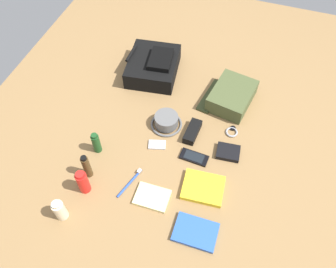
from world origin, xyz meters
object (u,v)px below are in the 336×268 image
backpack (154,66)px  paperback_novel (196,232)px  toiletry_pouch (231,96)px  cell_phone (194,157)px  travel_guidebook (203,188)px  wallet (228,152)px  sunglasses_case (192,132)px  shampoo_bottle (96,143)px  lotion_bottle (60,210)px  toothbrush (131,181)px  cologne_bottle (87,166)px  sunscreen_spray (83,182)px  wristwatch (232,132)px  notepad (152,197)px  media_player (157,145)px  bucket_hat (166,121)px

backpack → paperback_novel: backpack is taller
toiletry_pouch → cell_phone: size_ratio=2.09×
travel_guidebook → wallet: size_ratio=1.76×
toiletry_pouch → sunglasses_case: 0.30m
wallet → toiletry_pouch: bearing=5.3°
shampoo_bottle → paperback_novel: bearing=-113.5°
lotion_bottle → toothbrush: (0.24, -0.22, -0.05)m
paperback_novel → wallet: wallet is taller
cologne_bottle → sunscreen_spray: bearing=-166.5°
wristwatch → notepad: notepad is taller
cologne_bottle → lotion_bottle: bearing=175.3°
toiletry_pouch → media_player: toiletry_pouch is taller
bucket_hat → toothbrush: size_ratio=0.97×
sunscreen_spray → toiletry_pouch: bearing=-34.8°
cologne_bottle → notepad: size_ratio=0.98×
paperback_novel → wristwatch: 0.56m
cologne_bottle → travel_guidebook: bearing=-79.6°
sunscreen_spray → wallet: size_ratio=1.25×
cologne_bottle → notepad: cologne_bottle is taller
bucket_hat → cell_phone: 0.24m
travel_guidebook → toiletry_pouch: bearing=0.0°
wristwatch → toothbrush: bearing=138.5°
toiletry_pouch → wallet: size_ratio=2.62×
paperback_novel → wallet: bearing=-5.4°
toothbrush → sunglasses_case: (0.35, -0.19, 0.01)m
toothbrush → sunglasses_case: 0.40m
toiletry_pouch → shampoo_bottle: bearing=133.5°
toiletry_pouch → cell_phone: (-0.41, 0.08, -0.04)m
bucket_hat → lotion_bottle: bearing=156.5°
shampoo_bottle → wristwatch: 0.67m
backpack → toothbrush: backpack is taller
bucket_hat → wristwatch: (0.06, -0.33, -0.02)m
toiletry_pouch → cologne_bottle: cologne_bottle is taller
paperback_novel → wristwatch: bearing=-3.1°
bucket_hat → lotion_bottle: (-0.61, 0.26, 0.03)m
travel_guidebook → notepad: bearing=119.6°
bucket_hat → sunglasses_case: 0.14m
media_player → wallet: (0.06, -0.34, 0.01)m
cell_phone → cologne_bottle: bearing=119.0°
sunscreen_spray → cell_phone: sunscreen_spray is taller
notepad → lotion_bottle: bearing=119.5°
travel_guidebook → sunglasses_case: 0.31m
bucket_hat → sunscreen_spray: bearing=153.7°
lotion_bottle → wristwatch: lotion_bottle is taller
sunscreen_spray → cologne_bottle: 0.08m
shampoo_bottle → lotion_bottle: bearing=-179.6°
wallet → notepad: bearing=136.0°
backpack → media_player: bearing=-158.0°
shampoo_bottle → wallet: (0.18, -0.60, -0.05)m
backpack → notepad: 0.79m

